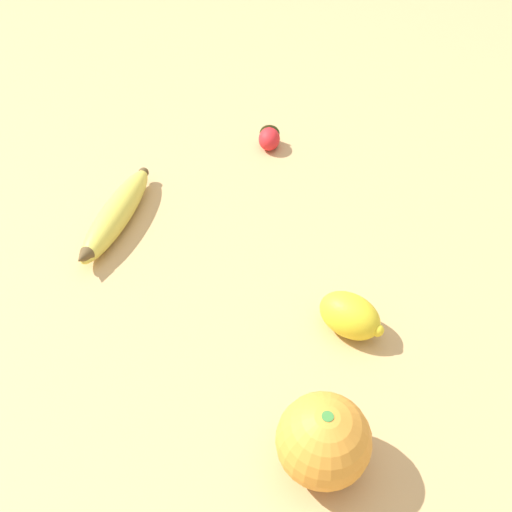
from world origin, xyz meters
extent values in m
plane|color=tan|center=(0.00, 0.00, 0.00)|extent=(3.00, 3.00, 0.00)
ellipsoid|color=#DBCC4C|center=(-0.17, -0.07, 0.02)|extent=(0.15, 0.17, 0.04)
cone|color=brown|center=(-0.11, -0.14, 0.02)|extent=(0.03, 0.03, 0.03)
sphere|color=brown|center=(-0.23, 0.00, 0.02)|extent=(0.01, 0.01, 0.01)
sphere|color=orange|center=(0.24, -0.04, 0.04)|extent=(0.09, 0.09, 0.09)
cylinder|color=#3D8438|center=(0.24, -0.04, 0.09)|extent=(0.01, 0.01, 0.00)
ellipsoid|color=red|center=(-0.21, 0.20, 0.02)|extent=(0.05, 0.05, 0.03)
cone|color=#3D8438|center=(-0.22, 0.21, 0.02)|extent=(0.03, 0.03, 0.03)
ellipsoid|color=yellow|center=(0.13, 0.08, 0.02)|extent=(0.09, 0.07, 0.05)
sphere|color=yellow|center=(0.16, 0.09, 0.02)|extent=(0.01, 0.01, 0.01)
camera|label=1|loc=(0.43, -0.23, 0.54)|focal=42.00mm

